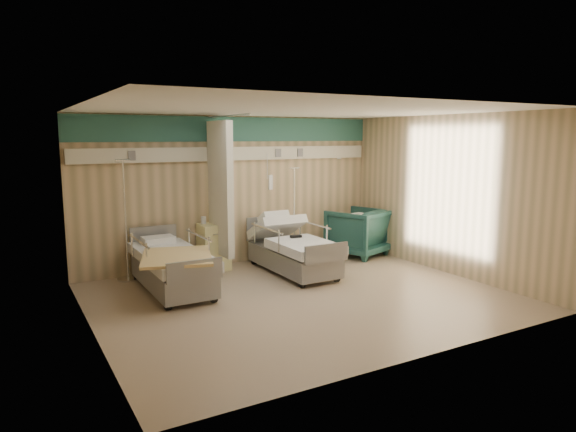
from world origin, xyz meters
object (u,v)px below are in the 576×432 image
at_px(visitor_armchair, 358,232).
at_px(iv_stand_left, 127,256).
at_px(bedside_cabinet, 214,247).
at_px(bed_left, 173,271).
at_px(iv_stand_right, 294,241).
at_px(bed_right, 293,255).

distance_m(visitor_armchair, iv_stand_left, 4.55).
xyz_separation_m(bedside_cabinet, iv_stand_left, (-1.53, 0.08, -0.01)).
height_order(bed_left, iv_stand_left, iv_stand_left).
bearing_deg(iv_stand_right, bedside_cabinet, 177.11).
distance_m(bed_right, bedside_cabinet, 1.46).
bearing_deg(bed_left, visitor_armchair, 7.38).
relative_size(bedside_cabinet, visitor_armchair, 0.80).
distance_m(bed_right, bed_left, 2.20).
bearing_deg(bed_right, bedside_cabinet, 141.95).
bearing_deg(visitor_armchair, bedside_cabinet, -26.04).
distance_m(bed_left, iv_stand_left, 1.10).
relative_size(bed_right, bed_left, 1.00).
relative_size(bed_right, visitor_armchair, 2.03).
xyz_separation_m(bed_right, visitor_armchair, (1.85, 0.52, 0.17)).
height_order(bed_left, visitor_armchair, visitor_armchair).
relative_size(bed_right, iv_stand_right, 1.18).
bearing_deg(bedside_cabinet, visitor_armchair, -7.13).
bearing_deg(bed_left, iv_stand_right, 16.83).
distance_m(bedside_cabinet, visitor_armchair, 3.02).
distance_m(bedside_cabinet, iv_stand_right, 1.65).
height_order(bedside_cabinet, iv_stand_right, iv_stand_right).
bearing_deg(iv_stand_left, bed_left, -63.90).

